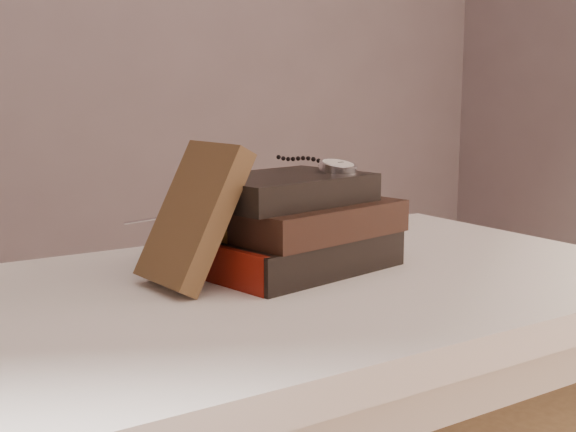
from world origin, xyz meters
TOP-DOWN VIEW (x-y plane):
  - table at (0.00, 0.35)m, footprint 1.00×0.60m
  - book_stack at (0.03, 0.40)m, footprint 0.30×0.23m
  - journal at (-0.12, 0.39)m, footprint 0.12×0.13m
  - pocket_watch at (0.10, 0.40)m, footprint 0.06×0.16m
  - eyeglasses at (-0.08, 0.46)m, footprint 0.13×0.14m

SIDE VIEW (x-z plane):
  - table at x=0.00m, z-range 0.28..1.03m
  - book_stack at x=0.03m, z-range 0.75..0.88m
  - eyeglasses at x=-0.08m, z-range 0.80..0.85m
  - journal at x=-0.12m, z-range 0.75..0.93m
  - pocket_watch at x=0.10m, z-range 0.88..0.90m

